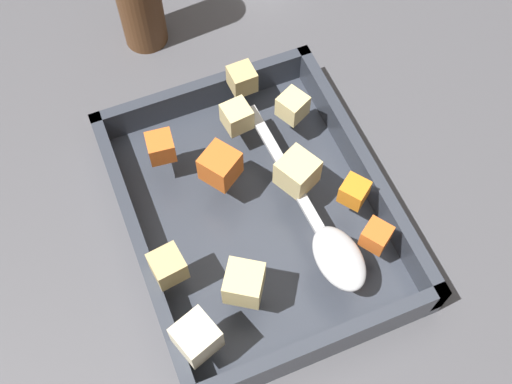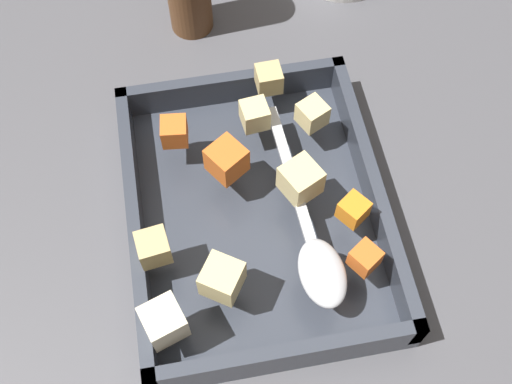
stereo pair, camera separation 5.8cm
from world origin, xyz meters
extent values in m
plane|color=#4C4C51|center=(0.00, 0.00, 0.00)|extent=(4.00, 4.00, 0.00)
cube|color=#333842|center=(-0.01, -0.01, 0.01)|extent=(0.30, 0.24, 0.01)
cube|color=#333842|center=(-0.01, -0.13, 0.03)|extent=(0.30, 0.01, 0.04)
cube|color=#333842|center=(-0.01, 0.10, 0.03)|extent=(0.30, 0.01, 0.04)
cube|color=#333842|center=(-0.16, -0.01, 0.03)|extent=(0.01, 0.24, 0.04)
cube|color=#333842|center=(0.13, -0.01, 0.03)|extent=(0.01, 0.24, 0.04)
cube|color=orange|center=(-0.09, -0.08, 0.06)|extent=(0.03, 0.03, 0.03)
cube|color=orange|center=(0.07, 0.07, 0.06)|extent=(0.03, 0.03, 0.02)
cube|color=orange|center=(-0.05, -0.04, 0.07)|extent=(0.04, 0.04, 0.03)
cube|color=orange|center=(0.02, 0.07, 0.06)|extent=(0.03, 0.03, 0.02)
cube|color=tan|center=(-0.14, 0.02, 0.06)|extent=(0.03, 0.03, 0.03)
cube|color=#E0CC89|center=(-0.09, 0.06, 0.06)|extent=(0.03, 0.03, 0.03)
cube|color=#E0CC89|center=(-0.01, 0.03, 0.07)|extent=(0.04, 0.04, 0.03)
cube|color=#E0CC89|center=(0.07, -0.06, 0.07)|extent=(0.04, 0.04, 0.03)
cube|color=tan|center=(0.03, -0.11, 0.07)|extent=(0.03, 0.03, 0.03)
cube|color=beige|center=(0.10, -0.11, 0.07)|extent=(0.04, 0.04, 0.03)
cube|color=#E0CC89|center=(-0.10, 0.00, 0.06)|extent=(0.03, 0.03, 0.03)
ellipsoid|color=silver|center=(0.08, 0.03, 0.06)|extent=(0.07, 0.04, 0.02)
cube|color=silver|center=(-0.03, 0.02, 0.05)|extent=(0.15, 0.02, 0.01)
camera|label=1|loc=(0.25, -0.12, 0.57)|focal=44.21mm
camera|label=2|loc=(0.26, -0.06, 0.57)|focal=44.21mm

